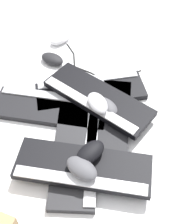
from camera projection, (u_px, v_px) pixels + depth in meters
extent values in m
plane|color=white|center=(68.00, 125.00, 1.18)|extent=(3.20, 3.20, 0.00)
cube|color=black|center=(91.00, 91.00, 1.27)|extent=(0.28, 0.46, 0.02)
cube|color=#B2B5BA|center=(88.00, 79.00, 1.30)|extent=(0.16, 0.41, 0.01)
cube|color=black|center=(50.00, 109.00, 1.21)|extent=(0.17, 0.45, 0.02)
cube|color=#B2B5BA|center=(53.00, 96.00, 1.24)|extent=(0.06, 0.42, 0.01)
cube|color=#232326|center=(76.00, 151.00, 1.09)|extent=(0.45, 0.18, 0.02)
cube|color=silver|center=(92.00, 149.00, 1.07)|extent=(0.42, 0.07, 0.01)
cube|color=black|center=(109.00, 124.00, 1.16)|extent=(0.44, 0.15, 0.02)
cube|color=#B2B5BA|center=(94.00, 120.00, 1.16)|extent=(0.42, 0.04, 0.01)
cube|color=black|center=(98.00, 98.00, 1.21)|extent=(0.36, 0.45, 0.02)
cube|color=silver|center=(89.00, 104.00, 1.17)|extent=(0.25, 0.38, 0.01)
cube|color=black|center=(83.00, 167.00, 1.01)|extent=(0.17, 0.45, 0.02)
cube|color=silver|center=(80.00, 180.00, 0.96)|extent=(0.06, 0.42, 0.01)
ellipsoid|color=#4C4C51|center=(106.00, 106.00, 1.17)|extent=(0.12, 0.13, 0.04)
ellipsoid|color=#4C4C51|center=(82.00, 168.00, 0.97)|extent=(0.11, 0.13, 0.04)
ellipsoid|color=black|center=(52.00, 59.00, 1.39)|extent=(0.11, 0.13, 0.04)
ellipsoid|color=silver|center=(60.00, 38.00, 1.49)|extent=(0.13, 0.12, 0.04)
ellipsoid|color=black|center=(90.00, 152.00, 1.00)|extent=(0.13, 0.12, 0.04)
ellipsoid|color=#B7B7BC|center=(97.00, 103.00, 1.14)|extent=(0.13, 0.11, 0.04)
cylinder|color=black|center=(130.00, 74.00, 1.35)|extent=(0.07, 0.09, 0.01)
cylinder|color=black|center=(111.00, 78.00, 1.34)|extent=(0.02, 0.08, 0.01)
cylinder|color=black|center=(96.00, 75.00, 1.35)|extent=(0.04, 0.05, 0.01)
cylinder|color=black|center=(83.00, 69.00, 1.37)|extent=(0.04, 0.08, 0.01)
cylinder|color=black|center=(74.00, 60.00, 1.41)|extent=(0.09, 0.02, 0.01)
cylinder|color=black|center=(70.00, 48.00, 1.46)|extent=(0.07, 0.05, 0.01)
sphere|color=black|center=(141.00, 70.00, 1.37)|extent=(0.01, 0.01, 0.01)
sphere|color=black|center=(120.00, 78.00, 1.34)|extent=(0.01, 0.01, 0.01)
sphere|color=black|center=(102.00, 78.00, 1.33)|extent=(0.01, 0.01, 0.01)
sphere|color=black|center=(91.00, 72.00, 1.36)|extent=(0.01, 0.01, 0.01)
sphere|color=black|center=(75.00, 66.00, 1.38)|extent=(0.01, 0.01, 0.01)
sphere|color=black|center=(74.00, 53.00, 1.44)|extent=(0.01, 0.01, 0.01)
sphere|color=black|center=(67.00, 44.00, 1.49)|extent=(0.01, 0.01, 0.01)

